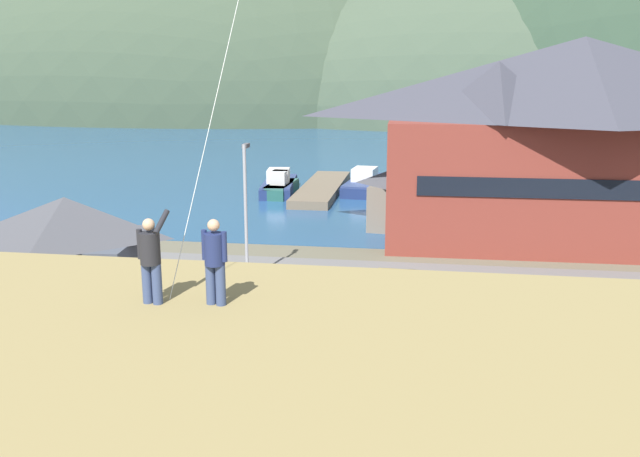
# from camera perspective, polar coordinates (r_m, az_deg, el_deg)

# --- Properties ---
(ground_plane) EXTENTS (600.00, 600.00, 0.00)m
(ground_plane) POSITION_cam_1_polar(r_m,az_deg,el_deg) (24.09, -0.98, -12.72)
(ground_plane) COLOR #66604C
(parking_lot_pad) EXTENTS (40.00, 20.00, 0.10)m
(parking_lot_pad) POSITION_cam_1_polar(r_m,az_deg,el_deg) (28.60, 0.71, -8.27)
(parking_lot_pad) COLOR slate
(parking_lot_pad) RESTS_ON ground
(bay_water) EXTENTS (360.00, 84.00, 0.03)m
(bay_water) POSITION_cam_1_polar(r_m,az_deg,el_deg) (82.09, 6.05, 5.91)
(bay_water) COLOR navy
(bay_water) RESTS_ON ground
(far_hill_west_ridge) EXTENTS (116.48, 51.91, 65.58)m
(far_hill_west_ridge) POSITION_cam_1_polar(r_m,az_deg,el_deg) (150.24, -11.33, 9.09)
(far_hill_west_ridge) COLOR #3D4C38
(far_hill_west_ridge) RESTS_ON ground
(far_hill_east_peak) EXTENTS (122.72, 57.30, 61.95)m
(far_hill_east_peak) POSITION_cam_1_polar(r_m,az_deg,el_deg) (143.06, 17.37, 8.54)
(far_hill_east_peak) COLOR #42513D
(far_hill_east_peak) RESTS_ON ground
(harbor_lodge) EXTENTS (24.26, 12.19, 12.39)m
(harbor_lodge) POSITION_cam_1_polar(r_m,az_deg,el_deg) (44.39, 20.87, 7.37)
(harbor_lodge) COLOR brown
(harbor_lodge) RESTS_ON ground
(storage_shed_near_lot) EXTENTS (6.98, 6.05, 5.37)m
(storage_shed_near_lot) POSITION_cam_1_polar(r_m,az_deg,el_deg) (30.60, -20.35, -2.27)
(storage_shed_near_lot) COLOR #474C56
(storage_shed_near_lot) RESTS_ON ground
(storage_shed_waterside) EXTENTS (5.46, 4.96, 4.40)m
(storage_shed_waterside) POSITION_cam_1_polar(r_m,az_deg,el_deg) (45.55, 7.27, 2.76)
(storage_shed_waterside) COLOR #756B5B
(storage_shed_waterside) RESTS_ON ground
(wharf_dock) EXTENTS (3.20, 15.61, 0.70)m
(wharf_dock) POSITION_cam_1_polar(r_m,az_deg,el_deg) (59.03, 0.17, 3.39)
(wharf_dock) COLOR #70604C
(wharf_dock) RESTS_ON ground
(moored_boat_wharfside) EXTENTS (3.46, 8.29, 2.16)m
(moored_boat_wharfside) POSITION_cam_1_polar(r_m,az_deg,el_deg) (58.82, -3.46, 3.70)
(moored_boat_wharfside) COLOR navy
(moored_boat_wharfside) RESTS_ON ground
(moored_boat_outer_mooring) EXTENTS (3.67, 8.72, 2.16)m
(moored_boat_outer_mooring) POSITION_cam_1_polar(r_m,az_deg,el_deg) (59.59, 3.86, 3.82)
(moored_boat_outer_mooring) COLOR navy
(moored_boat_outer_mooring) RESTS_ON ground
(moored_boat_inner_slip) EXTENTS (2.11, 5.82, 2.16)m
(moored_boat_inner_slip) POSITION_cam_1_polar(r_m,az_deg,el_deg) (57.59, -3.32, 3.49)
(moored_boat_inner_slip) COLOR #23564C
(moored_boat_inner_slip) RESTS_ON ground
(parked_car_front_row_red) EXTENTS (4.20, 2.06, 1.82)m
(parked_car_front_row_red) POSITION_cam_1_polar(r_m,az_deg,el_deg) (24.17, 9.51, -10.04)
(parked_car_front_row_red) COLOR slate
(parked_car_front_row_red) RESTS_ON parking_lot_pad
(parked_car_front_row_silver) EXTENTS (4.24, 2.14, 1.82)m
(parked_car_front_row_silver) POSITION_cam_1_polar(r_m,az_deg,el_deg) (24.81, -13.77, -9.63)
(parked_car_front_row_silver) COLOR navy
(parked_car_front_row_silver) RESTS_ON parking_lot_pad
(parked_car_mid_row_near) EXTENTS (4.31, 2.28, 1.82)m
(parked_car_mid_row_near) POSITION_cam_1_polar(r_m,az_deg,el_deg) (29.42, -5.84, -5.60)
(parked_car_mid_row_near) COLOR #9EA3A8
(parked_car_mid_row_near) RESTS_ON parking_lot_pad
(parked_car_corner_spot) EXTENTS (4.25, 2.16, 1.82)m
(parked_car_corner_spot) POSITION_cam_1_polar(r_m,az_deg,el_deg) (29.74, 6.60, -5.40)
(parked_car_corner_spot) COLOR #B28923
(parked_car_corner_spot) RESTS_ON parking_lot_pad
(parking_light_pole) EXTENTS (0.24, 0.78, 6.88)m
(parking_light_pole) POSITION_cam_1_polar(r_m,az_deg,el_deg) (33.65, -6.26, 2.13)
(parking_light_pole) COLOR #ADADB2
(parking_light_pole) RESTS_ON parking_lot_pad
(person_kite_flyer) EXTENTS (0.57, 0.64, 1.86)m
(person_kite_flyer) POSITION_cam_1_polar(r_m,az_deg,el_deg) (13.79, -14.05, -2.37)
(person_kite_flyer) COLOR #384770
(person_kite_flyer) RESTS_ON grassy_hill_foreground
(person_companion) EXTENTS (0.54, 0.40, 1.74)m
(person_companion) POSITION_cam_1_polar(r_m,az_deg,el_deg) (13.48, -8.84, -2.57)
(person_companion) COLOR #384770
(person_companion) RESTS_ON grassy_hill_foreground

